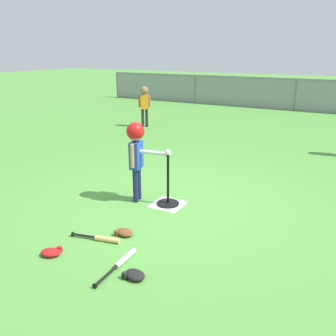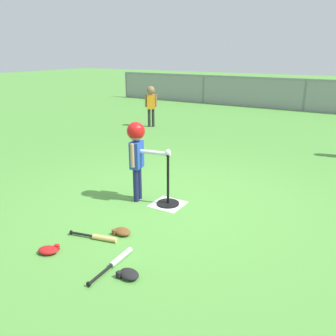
{
  "view_description": "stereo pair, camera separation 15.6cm",
  "coord_description": "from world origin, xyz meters",
  "px_view_note": "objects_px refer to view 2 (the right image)",
  "views": [
    {
      "loc": [
        2.13,
        -4.02,
        2.09
      ],
      "look_at": [
        -0.07,
        -0.02,
        0.55
      ],
      "focal_mm": 37.25,
      "sensor_mm": 36.0,
      "label": 1
    },
    {
      "loc": [
        2.27,
        -3.94,
        2.09
      ],
      "look_at": [
        -0.07,
        -0.02,
        0.55
      ],
      "focal_mm": 37.25,
      "sensor_mm": 36.0,
      "label": 2
    }
  ],
  "objects_px": {
    "baseball_on_tee": "(168,152)",
    "glove_near_bats": "(49,250)",
    "spare_bat_wood": "(100,237)",
    "spare_bat_silver": "(117,261)",
    "batter_child": "(137,146)",
    "batting_tee": "(168,196)",
    "fielder_deep_right": "(151,101)",
    "glove_tossed_aside": "(129,274)",
    "glove_by_plate": "(122,232)"
  },
  "relations": [
    {
      "from": "glove_by_plate",
      "to": "fielder_deep_right",
      "type": "bearing_deg",
      "value": 120.16
    },
    {
      "from": "glove_near_bats",
      "to": "batter_child",
      "type": "bearing_deg",
      "value": 89.54
    },
    {
      "from": "baseball_on_tee",
      "to": "spare_bat_wood",
      "type": "height_order",
      "value": "baseball_on_tee"
    },
    {
      "from": "batter_child",
      "to": "spare_bat_wood",
      "type": "distance_m",
      "value": 1.44
    },
    {
      "from": "fielder_deep_right",
      "to": "glove_near_bats",
      "type": "xyz_separation_m",
      "value": [
        2.7,
        -6.13,
        -0.71
      ]
    },
    {
      "from": "batting_tee",
      "to": "glove_near_bats",
      "type": "xyz_separation_m",
      "value": [
        -0.47,
        -1.75,
        -0.09
      ]
    },
    {
      "from": "spare_bat_silver",
      "to": "spare_bat_wood",
      "type": "relative_size",
      "value": 1.14
    },
    {
      "from": "baseball_on_tee",
      "to": "glove_near_bats",
      "type": "bearing_deg",
      "value": -105.04
    },
    {
      "from": "fielder_deep_right",
      "to": "glove_tossed_aside",
      "type": "relative_size",
      "value": 4.66
    },
    {
      "from": "batter_child",
      "to": "glove_near_bats",
      "type": "xyz_separation_m",
      "value": [
        -0.01,
        -1.67,
        -0.79
      ]
    },
    {
      "from": "batting_tee",
      "to": "baseball_on_tee",
      "type": "xyz_separation_m",
      "value": [
        0.0,
        0.0,
        0.66
      ]
    },
    {
      "from": "baseball_on_tee",
      "to": "batter_child",
      "type": "bearing_deg",
      "value": -169.33
    },
    {
      "from": "fielder_deep_right",
      "to": "batting_tee",
      "type": "bearing_deg",
      "value": -54.09
    },
    {
      "from": "spare_bat_silver",
      "to": "spare_bat_wood",
      "type": "height_order",
      "value": "same"
    },
    {
      "from": "baseball_on_tee",
      "to": "glove_near_bats",
      "type": "relative_size",
      "value": 0.28
    },
    {
      "from": "batting_tee",
      "to": "spare_bat_wood",
      "type": "bearing_deg",
      "value": -98.16
    },
    {
      "from": "batter_child",
      "to": "spare_bat_wood",
      "type": "height_order",
      "value": "batter_child"
    },
    {
      "from": "baseball_on_tee",
      "to": "fielder_deep_right",
      "type": "xyz_separation_m",
      "value": [
        -3.17,
        4.38,
        -0.04
      ]
    },
    {
      "from": "baseball_on_tee",
      "to": "glove_by_plate",
      "type": "xyz_separation_m",
      "value": [
        -0.03,
        -1.02,
        -0.74
      ]
    },
    {
      "from": "batting_tee",
      "to": "spare_bat_silver",
      "type": "height_order",
      "value": "batting_tee"
    },
    {
      "from": "glove_by_plate",
      "to": "glove_near_bats",
      "type": "height_order",
      "value": "same"
    },
    {
      "from": "spare_bat_wood",
      "to": "spare_bat_silver",
      "type": "bearing_deg",
      "value": -29.75
    },
    {
      "from": "spare_bat_wood",
      "to": "baseball_on_tee",
      "type": "bearing_deg",
      "value": 81.84
    },
    {
      "from": "fielder_deep_right",
      "to": "spare_bat_silver",
      "type": "height_order",
      "value": "fielder_deep_right"
    },
    {
      "from": "batting_tee",
      "to": "baseball_on_tee",
      "type": "bearing_deg",
      "value": 0.0
    },
    {
      "from": "baseball_on_tee",
      "to": "spare_bat_silver",
      "type": "bearing_deg",
      "value": -79.19
    },
    {
      "from": "spare_bat_wood",
      "to": "glove_by_plate",
      "type": "height_order",
      "value": "glove_by_plate"
    },
    {
      "from": "glove_by_plate",
      "to": "batting_tee",
      "type": "bearing_deg",
      "value": 88.07
    },
    {
      "from": "spare_bat_wood",
      "to": "glove_tossed_aside",
      "type": "height_order",
      "value": "glove_tossed_aside"
    },
    {
      "from": "batting_tee",
      "to": "glove_near_bats",
      "type": "height_order",
      "value": "batting_tee"
    },
    {
      "from": "baseball_on_tee",
      "to": "glove_tossed_aside",
      "type": "xyz_separation_m",
      "value": [
        0.54,
        -1.65,
        -0.74
      ]
    },
    {
      "from": "batter_child",
      "to": "spare_bat_silver",
      "type": "height_order",
      "value": "batter_child"
    },
    {
      "from": "batting_tee",
      "to": "baseball_on_tee",
      "type": "distance_m",
      "value": 0.66
    },
    {
      "from": "fielder_deep_right",
      "to": "glove_tossed_aside",
      "type": "distance_m",
      "value": 7.11
    },
    {
      "from": "batting_tee",
      "to": "fielder_deep_right",
      "type": "height_order",
      "value": "fielder_deep_right"
    },
    {
      "from": "baseball_on_tee",
      "to": "glove_near_bats",
      "type": "distance_m",
      "value": 1.96
    },
    {
      "from": "spare_bat_wood",
      "to": "glove_tossed_aside",
      "type": "xyz_separation_m",
      "value": [
        0.72,
        -0.4,
        0.01
      ]
    },
    {
      "from": "baseball_on_tee",
      "to": "spare_bat_silver",
      "type": "height_order",
      "value": "baseball_on_tee"
    },
    {
      "from": "batting_tee",
      "to": "fielder_deep_right",
      "type": "bearing_deg",
      "value": 125.91
    },
    {
      "from": "batting_tee",
      "to": "glove_tossed_aside",
      "type": "relative_size",
      "value": 3.0
    },
    {
      "from": "batter_child",
      "to": "spare_bat_silver",
      "type": "xyz_separation_m",
      "value": [
        0.75,
        -1.44,
        -0.8
      ]
    },
    {
      "from": "batting_tee",
      "to": "baseball_on_tee",
      "type": "relative_size",
      "value": 10.03
    },
    {
      "from": "baseball_on_tee",
      "to": "fielder_deep_right",
      "type": "height_order",
      "value": "fielder_deep_right"
    },
    {
      "from": "spare_bat_silver",
      "to": "batting_tee",
      "type": "bearing_deg",
      "value": 100.81
    },
    {
      "from": "spare_bat_silver",
      "to": "glove_by_plate",
      "type": "bearing_deg",
      "value": 122.82
    },
    {
      "from": "fielder_deep_right",
      "to": "glove_by_plate",
      "type": "xyz_separation_m",
      "value": [
        3.14,
        -5.4,
        -0.71
      ]
    },
    {
      "from": "spare_bat_wood",
      "to": "batter_child",
      "type": "bearing_deg",
      "value": 103.38
    },
    {
      "from": "spare_bat_silver",
      "to": "baseball_on_tee",
      "type": "bearing_deg",
      "value": 100.81
    },
    {
      "from": "fielder_deep_right",
      "to": "spare_bat_wood",
      "type": "relative_size",
      "value": 1.91
    },
    {
      "from": "glove_near_bats",
      "to": "glove_tossed_aside",
      "type": "bearing_deg",
      "value": 5.64
    }
  ]
}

